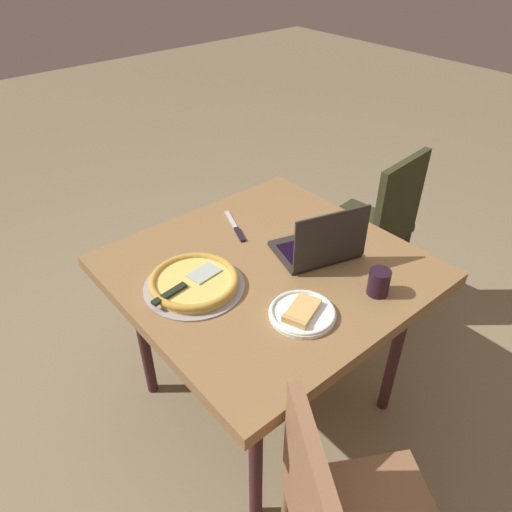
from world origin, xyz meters
The scene contains 8 objects.
ground_plane centered at (0.00, 0.00, 0.00)m, with size 12.00×12.00×0.00m, color #827255.
dining_table centered at (0.00, 0.00, 0.70)m, with size 1.01×1.04×0.77m.
laptop centered at (0.08, 0.18, 0.82)m, with size 0.30×0.34×0.23m.
pizza_plate centered at (0.27, -0.10, 0.78)m, with size 0.22×0.22×0.04m.
pizza_tray centered at (-0.07, -0.28, 0.79)m, with size 0.35×0.35×0.04m.
table_knife centered at (-0.26, 0.06, 0.77)m, with size 0.23×0.11×0.01m.
drink_cup centered at (0.36, 0.18, 0.82)m, with size 0.07×0.07×0.09m.
chair_far centered at (-0.16, 0.88, 0.52)m, with size 0.44×0.44×0.90m.
Camera 1 is at (1.05, -0.94, 1.84)m, focal length 33.69 mm.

